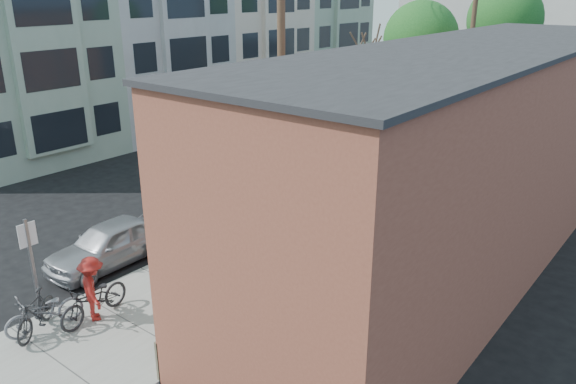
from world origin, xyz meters
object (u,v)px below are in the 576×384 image
Objects in this scene: utility_pole_near at (280,70)px; car_3 at (373,132)px; tree_leafy_mid at (421,39)px; patron_green at (268,268)px; parked_bike_b at (45,312)px; parking_meter_near at (195,224)px; tree_bare at (359,126)px; patio_chair_a at (265,285)px; patron_grey at (168,323)px; car_0 at (110,244)px; tree_leafy_far at (505,19)px; cyclist at (93,289)px; car_1 at (222,196)px; car_2 at (311,162)px; parked_bike_a at (36,313)px; sign_post at (32,262)px; patio_chair_b at (245,293)px; parking_meter_far at (329,168)px.

utility_pole_near reaches higher than car_3.
patron_green is at bearing -78.10° from tree_leafy_mid.
car_3 is (-5.63, 15.24, -0.07)m from patron_green.
tree_leafy_mid is 3.91× the size of parked_bike_b.
parking_meter_near is 9.12m from tree_bare.
parking_meter_near is at bearing 169.66° from patio_chair_a.
patron_grey is 5.66m from car_0.
cyclist is (0.51, -30.20, -5.19)m from tree_leafy_far.
patio_chair_a is at bearing -74.73° from car_3.
patio_chair_a is 4.39m from cyclist.
utility_pole_near is 10.03m from tree_leafy_mid.
car_3 is at bearing 90.13° from car_0.
car_2 is at bearing 92.55° from car_1.
car_3 is (-2.48, -11.27, -5.35)m from tree_leafy_far.
utility_pole_near is 5.55m from tree_bare.
tree_bare is 6.32m from car_3.
parked_bike_a is (-3.40, -4.59, 0.08)m from patio_chair_a.
patron_green is at bearing 14.42° from car_0.
tree_leafy_far is at bearing 90.00° from tree_bare.
tree_leafy_mid reaches higher than sign_post.
patio_chair_a is at bearing -32.75° from car_1.
car_0 reaches higher than patio_chair_b.
sign_post is 13.76m from car_2.
parked_bike_a is 14.06m from car_2.
patio_chair_a is 6.52m from car_1.
parked_bike_b is (0.00, -14.44, -1.94)m from tree_bare.
tree_leafy_mid is 1.38× the size of car_2.
tree_leafy_mid reaches higher than car_0.
car_1 is (-1.55, 8.06, -1.04)m from sign_post.
tree_leafy_mid is (0.00, 5.25, 3.20)m from tree_bare.
car_3 reaches higher than parked_bike_b.
utility_pole_near is 5.73× the size of parked_bike_a.
patio_chair_b is (3.71, -9.24, -0.39)m from parking_meter_far.
sign_post is 0.52× the size of car_2.
tree_leafy_far is 2.06× the size of car_0.
patron_grey is 3.61m from parked_bike_a.
tree_bare is at bearing 74.84° from car_1.
sign_post reaches higher than parking_meter_near.
tree_bare is (0.55, 8.96, 1.61)m from parking_meter_near.
sign_post is 0.28× the size of utility_pole_near.
parking_meter_near is 0.23× the size of car_2.
car_0 is (-2.00, -16.42, -5.10)m from tree_leafy_mid.
parking_meter_far is 9.96m from patio_chair_b.
patio_chair_a is 0.46× the size of parked_bike_b.
parking_meter_near is 0.71× the size of parked_bike_a.
car_1 reaches higher than patio_chair_b.
patio_chair_b is at bearing -73.43° from tree_bare.
tree_leafy_mid is at bearing 56.97° from parked_bike_a.
patron_grey is 0.44× the size of car_0.
parked_bike_a is (-3.33, -1.34, -0.37)m from patron_grey.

